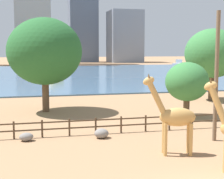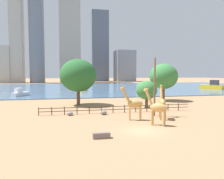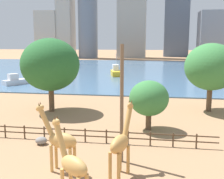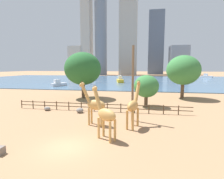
# 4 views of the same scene
# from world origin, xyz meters

# --- Properties ---
(ground_plane) EXTENTS (400.00, 400.00, 0.00)m
(ground_plane) POSITION_xyz_m (0.00, 80.00, 0.00)
(ground_plane) COLOR #9E7551
(harbor_water) EXTENTS (180.00, 86.00, 0.20)m
(harbor_water) POSITION_xyz_m (0.00, 77.00, 0.10)
(harbor_water) COLOR #476B8C
(harbor_water) RESTS_ON ground
(giraffe_tall) EXTENTS (1.64, 3.46, 5.14)m
(giraffe_tall) POSITION_xyz_m (5.18, 5.86, 2.43)
(giraffe_tall) COLOR #C18C47
(giraffe_tall) RESTS_ON ground
(giraffe_companion) EXTENTS (2.91, 2.33, 4.97)m
(giraffe_companion) POSITION_xyz_m (2.81, 2.24, 2.32)
(giraffe_companion) COLOR tan
(giraffe_companion) RESTS_ON ground
(giraffe_young) EXTENTS (3.39, 1.34, 5.02)m
(giraffe_young) POSITION_xyz_m (0.82, 5.90, 2.37)
(giraffe_young) COLOR tan
(giraffe_young) RESTS_ON ground
(utility_pole) EXTENTS (0.28, 0.28, 9.12)m
(utility_pole) POSITION_xyz_m (4.95, 8.25, 4.56)
(utility_pole) COLOR brown
(utility_pole) RESTS_ON ground
(boulder_near_fence) EXTENTS (1.06, 0.94, 0.71)m
(boulder_near_fence) POSITION_xyz_m (-2.74, 10.77, 0.35)
(boulder_near_fence) COLOR gray
(boulder_near_fence) RESTS_ON ground
(boulder_by_pole) EXTENTS (0.99, 0.79, 0.60)m
(boulder_by_pole) POSITION_xyz_m (-8.11, 11.21, 0.30)
(boulder_by_pole) COLOR gray
(boulder_by_pole) RESTS_ON ground
(enclosure_fence) EXTENTS (26.12, 0.14, 1.30)m
(enclosure_fence) POSITION_xyz_m (-0.41, 12.00, 0.76)
(enclosure_fence) COLOR #4C3826
(enclosure_fence) RESTS_ON ground
(tree_left_large) EXTENTS (4.15, 4.15, 5.28)m
(tree_left_large) POSITION_xyz_m (6.81, 16.69, 3.39)
(tree_left_large) COLOR brown
(tree_left_large) RESTS_ON ground
(tree_center_broad) EXTENTS (6.87, 6.87, 9.06)m
(tree_center_broad) POSITION_xyz_m (14.60, 25.91, 5.95)
(tree_center_broad) COLOR brown
(tree_center_broad) RESTS_ON ground
(tree_right_tall) EXTENTS (7.64, 7.64, 9.71)m
(tree_right_tall) POSITION_xyz_m (-6.23, 22.61, 6.25)
(tree_right_tall) COLOR brown
(tree_right_tall) RESTS_ON ground
(boat_ferry) EXTENTS (4.56, 5.53, 2.36)m
(boat_ferry) POSITION_xyz_m (-21.77, 42.37, 1.00)
(boat_ferry) COLOR silver
(boat_ferry) RESTS_ON harbor_water
(boat_sailboat) EXTENTS (3.83, 6.85, 5.83)m
(boat_sailboat) POSITION_xyz_m (-3.01, 61.15, 1.17)
(boat_sailboat) COLOR gold
(boat_sailboat) RESTS_ON harbor_water
(boat_barge) EXTENTS (6.16, 5.21, 2.64)m
(boat_barge) POSITION_xyz_m (45.61, 102.80, 1.10)
(boat_barge) COLOR silver
(boat_barge) RESTS_ON harbor_water
(skyline_tower_needle) EXTENTS (15.48, 9.28, 72.76)m
(skyline_tower_needle) POSITION_xyz_m (-6.20, 145.11, 36.38)
(skyline_tower_needle) COLOR #ADA89E
(skyline_tower_needle) RESTS_ON ground
(skyline_block_central) EXTENTS (10.36, 10.36, 100.03)m
(skyline_block_central) POSITION_xyz_m (-29.09, 137.64, 50.01)
(skyline_block_central) COLOR slate
(skyline_block_central) RESTS_ON ground
(skyline_tower_glass) EXTENTS (12.22, 10.56, 25.57)m
(skyline_tower_glass) POSITION_xyz_m (-53.23, 141.64, 12.78)
(skyline_tower_glass) COLOR #B7B2A8
(skyline_tower_glass) RESTS_ON ground
(skyline_block_left) EXTENTS (15.72, 15.71, 25.56)m
(skyline_block_left) POSITION_xyz_m (38.75, 154.55, 12.78)
(skyline_block_left) COLOR gray
(skyline_block_left) RESTS_ON ground
(skyline_block_right) EXTENTS (14.17, 10.77, 58.80)m
(skyline_block_right) POSITION_xyz_m (18.84, 162.08, 29.40)
(skyline_block_right) COLOR slate
(skyline_block_right) RESTS_ON ground
(skyline_tower_short) EXTENTS (8.26, 10.80, 106.76)m
(skyline_tower_short) POSITION_xyz_m (-43.02, 142.52, 53.38)
(skyline_tower_short) COLOR #B7B2A8
(skyline_tower_short) RESTS_ON ground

